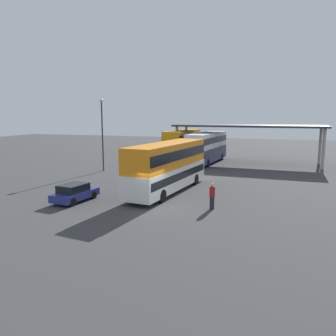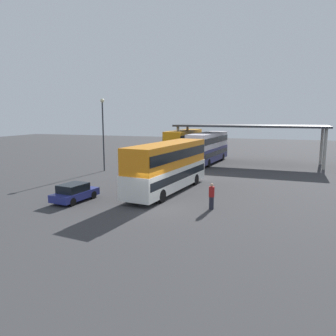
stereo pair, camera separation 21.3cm
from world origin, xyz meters
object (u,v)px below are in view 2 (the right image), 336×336
at_px(parked_hatchback, 75,192).
at_px(pedestrian_waiting, 212,196).
at_px(lamppost_tall, 103,126).
at_px(double_decker_main, 168,165).
at_px(double_decker_near_canopy, 184,144).
at_px(double_decker_mid_row, 208,147).

distance_m(parked_hatchback, pedestrian_waiting, 10.16).
distance_m(lamppost_tall, pedestrian_waiting, 19.09).
height_order(parked_hatchback, pedestrian_waiting, pedestrian_waiting).
bearing_deg(pedestrian_waiting, lamppost_tall, -33.74).
xyz_separation_m(double_decker_main, pedestrian_waiting, (4.49, -4.06, -1.34)).
relative_size(parked_hatchback, double_decker_near_canopy, 0.37).
height_order(parked_hatchback, lamppost_tall, lamppost_tall).
bearing_deg(double_decker_near_canopy, parked_hatchback, 179.34).
height_order(double_decker_main, lamppost_tall, lamppost_tall).
bearing_deg(lamppost_tall, pedestrian_waiting, -37.72).
distance_m(double_decker_near_canopy, lamppost_tall, 13.78).
bearing_deg(double_decker_mid_row, lamppost_tall, 140.75).
xyz_separation_m(double_decker_near_canopy, lamppost_tall, (-6.11, -12.03, 2.81)).
distance_m(parked_hatchback, double_decker_mid_row, 23.18).
distance_m(double_decker_mid_row, lamppost_tall, 14.40).
relative_size(double_decker_mid_row, lamppost_tall, 1.33).
xyz_separation_m(double_decker_main, lamppost_tall, (-10.24, 7.34, 2.87)).
relative_size(parked_hatchback, double_decker_mid_row, 0.36).
bearing_deg(parked_hatchback, double_decker_mid_row, -6.33).
bearing_deg(parked_hatchback, double_decker_near_canopy, 3.78).
relative_size(double_decker_main, double_decker_near_canopy, 1.07).
bearing_deg(double_decker_main, double_decker_mid_row, 8.02).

